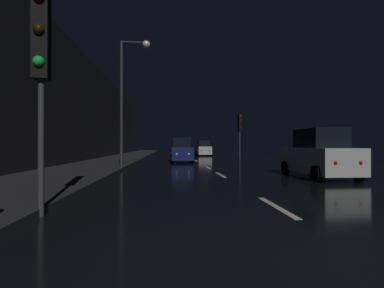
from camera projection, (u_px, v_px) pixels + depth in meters
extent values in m
cube|color=black|center=(194.00, 159.00, 27.87)|extent=(26.94, 84.00, 0.02)
cube|color=#28282B|center=(120.00, 159.00, 27.26)|extent=(4.40, 84.00, 0.15)
cube|color=black|center=(81.00, 109.00, 23.57)|extent=(0.80, 63.00, 9.01)
cube|color=beige|center=(276.00, 207.00, 6.45)|extent=(0.16, 2.20, 0.01)
cube|color=beige|center=(220.00, 175.00, 13.40)|extent=(0.16, 2.20, 0.01)
cube|color=beige|center=(208.00, 167.00, 17.85)|extent=(0.16, 2.20, 0.01)
cube|color=beige|center=(196.00, 161.00, 25.58)|extent=(0.16, 2.20, 0.01)
cube|color=beige|center=(192.00, 159.00, 29.11)|extent=(0.16, 2.20, 0.01)
cylinder|color=#38383A|center=(41.00, 148.00, 5.65)|extent=(0.12, 0.12, 2.77)
cube|color=black|center=(41.00, 33.00, 5.66)|extent=(0.36, 0.38, 1.90)
sphere|color=black|center=(39.00, 29.00, 5.49)|extent=(0.22, 0.22, 0.22)
sphere|color=#19D84C|center=(39.00, 61.00, 5.49)|extent=(0.22, 0.22, 0.22)
cylinder|color=#38383A|center=(240.00, 145.00, 29.27)|extent=(0.12, 0.12, 2.84)
cube|color=black|center=(240.00, 123.00, 29.27)|extent=(0.36, 0.39, 1.90)
sphere|color=red|center=(240.00, 116.00, 29.10)|extent=(0.22, 0.22, 0.22)
sphere|color=black|center=(240.00, 123.00, 29.10)|extent=(0.22, 0.22, 0.22)
sphere|color=black|center=(240.00, 129.00, 29.10)|extent=(0.22, 0.22, 0.22)
cylinder|color=#2D2D30|center=(121.00, 106.00, 15.89)|extent=(0.16, 0.16, 7.37)
cylinder|color=#2D2D30|center=(134.00, 42.00, 15.96)|extent=(1.40, 0.10, 0.10)
sphere|color=beige|center=(146.00, 44.00, 16.02)|extent=(0.44, 0.44, 0.44)
cube|color=#141E51|center=(182.00, 153.00, 23.45)|extent=(1.71, 3.99, 1.05)
cube|color=black|center=(182.00, 142.00, 23.60)|extent=(1.45, 2.00, 0.80)
cylinder|color=black|center=(193.00, 159.00, 22.13)|extent=(0.21, 0.61, 0.61)
cylinder|color=black|center=(172.00, 159.00, 21.99)|extent=(0.21, 0.61, 0.61)
cylinder|color=black|center=(190.00, 158.00, 24.91)|extent=(0.21, 0.61, 0.61)
cylinder|color=black|center=(171.00, 158.00, 24.77)|extent=(0.21, 0.61, 0.61)
sphere|color=white|center=(189.00, 154.00, 21.54)|extent=(0.17, 0.17, 0.17)
sphere|color=white|center=(177.00, 154.00, 21.46)|extent=(0.17, 0.17, 0.17)
sphere|color=red|center=(186.00, 153.00, 25.44)|extent=(0.17, 0.17, 0.17)
sphere|color=red|center=(175.00, 153.00, 25.36)|extent=(0.17, 0.17, 0.17)
cube|color=silver|center=(203.00, 150.00, 37.01)|extent=(1.69, 3.95, 1.03)
cube|color=black|center=(204.00, 143.00, 36.87)|extent=(1.44, 1.97, 0.79)
cylinder|color=black|center=(196.00, 153.00, 38.32)|extent=(0.21, 0.60, 0.60)
cylinder|color=black|center=(208.00, 153.00, 38.45)|extent=(0.21, 0.60, 0.60)
cylinder|color=black|center=(198.00, 154.00, 35.56)|extent=(0.21, 0.60, 0.60)
cylinder|color=black|center=(211.00, 154.00, 35.70)|extent=(0.21, 0.60, 0.60)
sphere|color=slate|center=(198.00, 150.00, 38.90)|extent=(0.17, 0.17, 0.17)
sphere|color=slate|center=(205.00, 150.00, 38.98)|extent=(0.17, 0.17, 0.17)
sphere|color=red|center=(202.00, 151.00, 35.04)|extent=(0.17, 0.17, 0.17)
sphere|color=red|center=(209.00, 151.00, 35.12)|extent=(0.17, 0.17, 0.17)
cube|color=silver|center=(318.00, 160.00, 12.43)|extent=(1.79, 4.18, 1.09)
cube|color=black|center=(320.00, 138.00, 12.29)|extent=(1.52, 2.09, 0.84)
cylinder|color=black|center=(285.00, 168.00, 13.82)|extent=(0.22, 0.64, 0.64)
cylinder|color=black|center=(319.00, 167.00, 13.96)|extent=(0.22, 0.64, 0.64)
cylinder|color=black|center=(317.00, 174.00, 10.90)|extent=(0.22, 0.64, 0.64)
cylinder|color=black|center=(359.00, 173.00, 11.05)|extent=(0.22, 0.64, 0.64)
sphere|color=slate|center=(288.00, 158.00, 14.43)|extent=(0.18, 0.18, 0.18)
sphere|color=slate|center=(306.00, 158.00, 14.51)|extent=(0.18, 0.18, 0.18)
sphere|color=red|center=(335.00, 163.00, 10.35)|extent=(0.18, 0.18, 0.18)
sphere|color=red|center=(360.00, 163.00, 10.44)|extent=(0.18, 0.18, 0.18)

